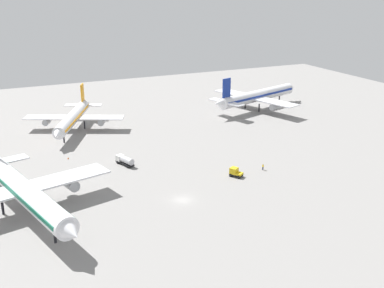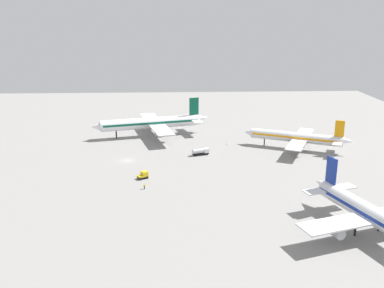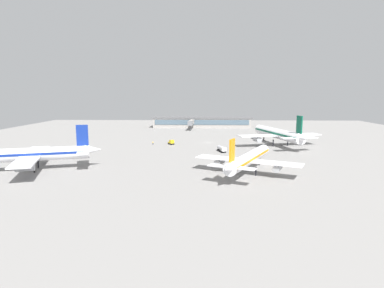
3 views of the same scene
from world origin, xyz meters
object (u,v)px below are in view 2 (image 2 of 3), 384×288
baggage_tug (143,175)px  fuel_truck (201,151)px  airplane_at_gate (297,137)px  airplane_distant (152,123)px  safety_cone_near_gate (226,144)px  airplane_taxiing (377,218)px  ground_crew_worker (144,186)px

baggage_tug → fuel_truck: 30.65m
airplane_at_gate → airplane_distant: airplane_distant is taller
safety_cone_near_gate → airplane_taxiing: bearing=17.9°
fuel_truck → airplane_taxiing: bearing=-79.6°
airplane_distant → ground_crew_worker: size_ratio=30.18×
baggage_tug → airplane_at_gate: bearing=-5.1°
airplane_at_gate → airplane_taxiing: airplane_taxiing is taller
ground_crew_worker → safety_cone_near_gate: (-45.72, 30.17, -0.55)m
baggage_tug → ground_crew_worker: (8.95, 0.81, -0.31)m
baggage_tug → safety_cone_near_gate: bearing=17.6°
baggage_tug → ground_crew_worker: 8.99m
airplane_at_gate → fuel_truck: size_ratio=5.95×
airplane_at_gate → airplane_distant: bearing=4.0°
airplane_taxiing → baggage_tug: bearing=-144.3°
baggage_tug → ground_crew_worker: baggage_tug is taller
airplane_at_gate → fuel_truck: (6.14, -37.80, -3.24)m
baggage_tug → safety_cone_near_gate: baggage_tug is taller
airplane_distant → safety_cone_near_gate: airplane_distant is taller
airplane_distant → safety_cone_near_gate: bearing=139.3°
fuel_truck → baggage_tug: bearing=-149.0°
fuel_truck → safety_cone_near_gate: size_ratio=10.96×
airplane_distant → fuel_truck: size_ratio=7.66×
airplane_at_gate → baggage_tug: 64.79m
airplane_at_gate → baggage_tug: (29.59, -57.53, -3.47)m
airplane_at_gate → baggage_tug: airplane_at_gate is taller
airplane_at_gate → airplane_taxiing: bearing=114.4°
airplane_taxiing → safety_cone_near_gate: airplane_taxiing is taller
airplane_at_gate → airplane_distant: 60.96m
airplane_distant → fuel_truck: airplane_distant is taller
baggage_tug → fuel_truck: bearing=17.6°
airplane_distant → baggage_tug: 51.98m
baggage_tug → ground_crew_worker: bearing=-117.1°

